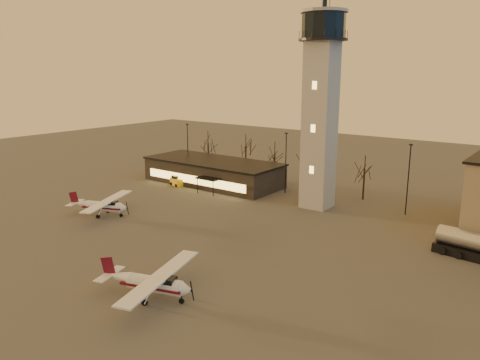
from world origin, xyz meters
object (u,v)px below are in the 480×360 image
object	(u,v)px
cessna_rear	(106,208)
terminal	(213,172)
control_tower	(321,97)
service_cart	(177,182)
cessna_front	(157,287)
fuel_truck	(473,248)

from	to	relation	value
cessna_rear	terminal	bearing A→B (deg)	67.31
control_tower	terminal	xyz separation A→B (m)	(-21.99, 1.98, -14.17)
service_cart	cessna_rear	bearing A→B (deg)	-59.68
control_tower	cessna_front	bearing A→B (deg)	-86.10
service_cart	fuel_truck	bearing A→B (deg)	11.33
terminal	cessna_front	distance (m)	44.14
terminal	fuel_truck	distance (m)	46.06
cessna_front	control_tower	bearing A→B (deg)	76.96
cessna_front	service_cart	bearing A→B (deg)	114.98
terminal	cessna_rear	world-z (taller)	terminal
control_tower	terminal	distance (m)	26.24
terminal	fuel_truck	xyz separation A→B (m)	(45.02, -9.66, -0.96)
cessna_front	service_cart	xyz separation A→B (m)	(-28.58, 31.82, -0.49)
control_tower	fuel_truck	size ratio (longest dim) A/B	3.89
control_tower	fuel_truck	xyz separation A→B (m)	(23.03, -7.68, -15.13)
terminal	cessna_rear	distance (m)	23.96
cessna_rear	control_tower	bearing A→B (deg)	21.86
cessna_rear	fuel_truck	bearing A→B (deg)	-5.83
control_tower	cessna_rear	bearing A→B (deg)	-134.59
cessna_front	terminal	bearing A→B (deg)	106.58
control_tower	cessna_front	world-z (taller)	control_tower
cessna_front	fuel_truck	xyz separation A→B (m)	(20.66, 27.13, 0.03)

